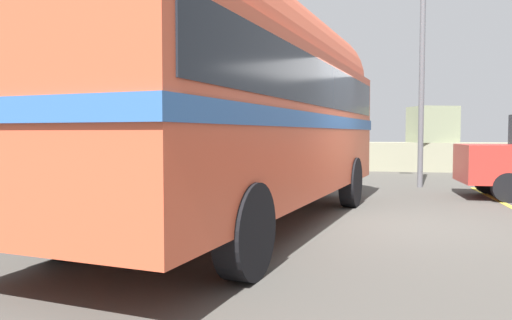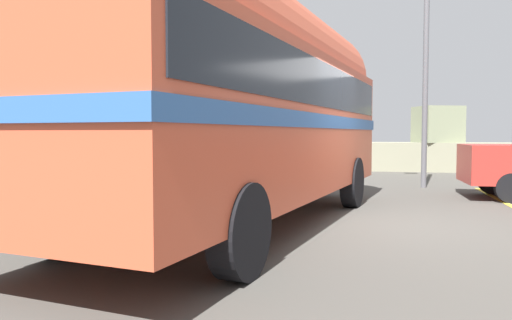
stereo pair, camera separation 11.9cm
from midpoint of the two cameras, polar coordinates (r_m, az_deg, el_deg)
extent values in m
cube|color=#494640|center=(8.24, 12.87, -7.06)|extent=(32.00, 26.00, 0.02)
cube|color=gray|center=(19.93, 13.06, 0.43)|extent=(31.36, 1.80, 1.10)
sphere|color=gray|center=(23.21, -18.53, 3.12)|extent=(0.85, 0.85, 0.85)
cube|color=gray|center=(21.19, -5.56, 3.52)|extent=(1.24, 1.09, 1.03)
sphere|color=gray|center=(19.82, 6.64, 3.93)|extent=(1.29, 1.29, 1.29)
cube|color=gray|center=(19.97, 20.34, 3.85)|extent=(1.90, 1.83, 1.36)
cube|color=gold|center=(12.02, 26.34, -4.05)|extent=(0.12, 4.40, 0.01)
cylinder|color=black|center=(10.46, -0.58, -2.12)|extent=(0.44, 0.99, 0.96)
cylinder|color=black|center=(9.80, 11.37, -2.54)|extent=(0.44, 0.99, 0.96)
cylinder|color=black|center=(6.08, -20.60, -6.11)|extent=(0.44, 0.99, 0.96)
cylinder|color=black|center=(4.85, -1.08, -8.21)|extent=(0.44, 0.99, 0.96)
cube|color=#C84E31|center=(7.59, -0.74, 4.02)|extent=(3.78, 8.68, 2.10)
cylinder|color=#C84E31|center=(7.68, -0.75, 11.89)|extent=(3.52, 8.32, 2.20)
cube|color=#2F5D9C|center=(7.59, -0.75, 4.42)|extent=(3.84, 8.77, 0.20)
cube|color=black|center=(7.62, -0.75, 8.37)|extent=(3.76, 8.36, 0.64)
cube|color=silver|center=(11.65, 7.68, -0.61)|extent=(2.27, 0.54, 0.28)
cylinder|color=black|center=(12.73, -19.86, -1.37)|extent=(0.46, 1.00, 0.96)
cylinder|color=black|center=(11.32, -11.76, -1.79)|extent=(0.46, 1.00, 0.96)
cube|color=silver|center=(10.10, -25.69, 3.49)|extent=(3.94, 8.70, 2.10)
cylinder|color=silver|center=(10.17, -25.83, 9.41)|extent=(3.68, 8.33, 2.20)
cube|color=red|center=(10.10, -25.70, 3.79)|extent=(4.00, 8.79, 0.20)
cube|color=black|center=(10.13, -25.77, 6.76)|extent=(3.91, 8.38, 0.64)
cube|color=silver|center=(13.29, -11.44, -0.19)|extent=(2.27, 0.59, 0.28)
cylinder|color=black|center=(11.45, 27.55, -2.87)|extent=(0.62, 0.21, 0.62)
cylinder|color=black|center=(12.93, 25.76, -2.19)|extent=(0.62, 0.21, 0.62)
cylinder|color=#5B5B60|center=(13.83, 19.16, 8.78)|extent=(0.14, 0.14, 5.72)
camera|label=1|loc=(0.06, -89.57, 0.02)|focal=34.74mm
camera|label=2|loc=(0.06, 90.43, -0.02)|focal=34.74mm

